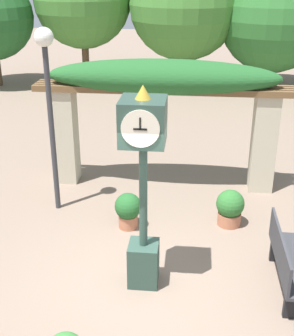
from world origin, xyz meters
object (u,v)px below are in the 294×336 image
at_px(potted_plant_near_left, 230,207).
at_px(park_bench, 287,262).
at_px(lamp_post, 48,82).
at_px(potted_plant_near_right, 128,209).
at_px(pedestal_clock, 143,177).

distance_m(potted_plant_near_left, park_bench, 1.91).
bearing_deg(lamp_post, park_bench, -27.11).
relative_size(potted_plant_near_left, lamp_post, 0.20).
xyz_separation_m(park_bench, lamp_post, (-4.06, 2.08, 2.09)).
height_order(potted_plant_near_left, lamp_post, lamp_post).
bearing_deg(potted_plant_near_left, lamp_post, 174.70).
bearing_deg(potted_plant_near_right, pedestal_clock, -73.82).
relative_size(potted_plant_near_left, park_bench, 0.41).
bearing_deg(pedestal_clock, potted_plant_near_left, 53.39).
relative_size(potted_plant_near_left, potted_plant_near_right, 1.02).
relative_size(potted_plant_near_right, lamp_post, 0.19).
height_order(pedestal_clock, lamp_post, lamp_post).
bearing_deg(lamp_post, pedestal_clock, -48.16).
bearing_deg(potted_plant_near_left, potted_plant_near_right, -170.93).
distance_m(pedestal_clock, potted_plant_near_left, 2.72).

